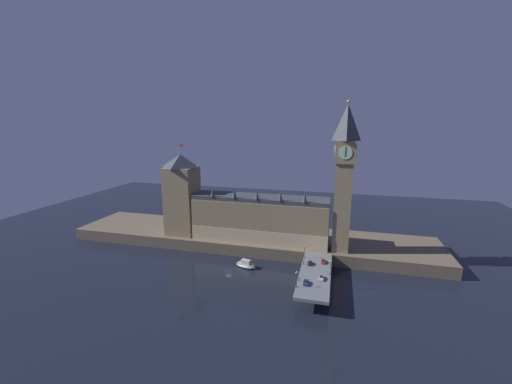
% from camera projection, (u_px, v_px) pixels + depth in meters
% --- Properties ---
extents(ground_plane, '(400.00, 400.00, 0.00)m').
position_uv_depth(ground_plane, '(229.00, 271.00, 158.07)').
color(ground_plane, black).
extents(embankment, '(220.00, 42.00, 6.58)m').
position_uv_depth(embankment, '(249.00, 238.00, 194.22)').
color(embankment, brown).
rests_on(embankment, ground_plane).
extents(parliament_hall, '(76.97, 17.47, 31.42)m').
position_uv_depth(parliament_hall, '(260.00, 219.00, 179.06)').
color(parliament_hall, '#8E7A56').
rests_on(parliament_hall, embankment).
extents(clock_tower, '(10.50, 10.61, 77.47)m').
position_uv_depth(clock_tower, '(344.00, 174.00, 158.92)').
color(clock_tower, '#8E7A56').
rests_on(clock_tower, embankment).
extents(victoria_tower, '(17.46, 17.46, 54.58)m').
position_uv_depth(victoria_tower, '(182.00, 194.00, 189.59)').
color(victoria_tower, '#8E7A56').
rests_on(victoria_tower, embankment).
extents(bridge, '(13.81, 46.00, 7.10)m').
position_uv_depth(bridge, '(315.00, 277.00, 141.67)').
color(bridge, slate).
rests_on(bridge, ground_plane).
extents(car_northbound_lead, '(1.98, 4.19, 1.54)m').
position_uv_depth(car_northbound_lead, '(310.00, 263.00, 149.37)').
color(car_northbound_lead, black).
rests_on(car_northbound_lead, bridge).
extents(car_northbound_trail, '(2.11, 4.18, 1.59)m').
position_uv_depth(car_northbound_trail, '(306.00, 282.00, 131.12)').
color(car_northbound_trail, navy).
rests_on(car_northbound_trail, bridge).
extents(car_southbound_lead, '(1.95, 4.23, 1.49)m').
position_uv_depth(car_southbound_lead, '(321.00, 278.00, 135.09)').
color(car_southbound_lead, silver).
rests_on(car_southbound_lead, bridge).
extents(car_southbound_trail, '(1.99, 4.43, 1.41)m').
position_uv_depth(car_southbound_trail, '(323.00, 261.00, 151.25)').
color(car_southbound_trail, red).
rests_on(car_southbound_trail, bridge).
extents(pedestrian_near_rail, '(0.38, 0.38, 1.82)m').
position_uv_depth(pedestrian_near_rail, '(299.00, 279.00, 133.51)').
color(pedestrian_near_rail, black).
rests_on(pedestrian_near_rail, bridge).
extents(pedestrian_far_rail, '(0.38, 0.38, 1.77)m').
position_uv_depth(pedestrian_far_rail, '(304.00, 262.00, 149.71)').
color(pedestrian_far_rail, black).
rests_on(pedestrian_far_rail, bridge).
extents(street_lamp_near, '(1.34, 0.60, 6.92)m').
position_uv_depth(street_lamp_near, '(297.00, 277.00, 127.94)').
color(street_lamp_near, '#2D3333').
rests_on(street_lamp_near, bridge).
extents(street_lamp_mid, '(1.34, 0.60, 6.80)m').
position_uv_depth(street_lamp_mid, '(330.00, 266.00, 138.69)').
color(street_lamp_mid, '#2D3333').
rests_on(street_lamp_mid, bridge).
extents(street_lamp_far, '(1.34, 0.60, 6.89)m').
position_uv_depth(street_lamp_far, '(304.00, 250.00, 155.77)').
color(street_lamp_far, '#2D3333').
rests_on(street_lamp_far, bridge).
extents(boat_upstream, '(11.44, 6.22, 4.36)m').
position_uv_depth(boat_upstream, '(246.00, 265.00, 161.44)').
color(boat_upstream, white).
rests_on(boat_upstream, ground_plane).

